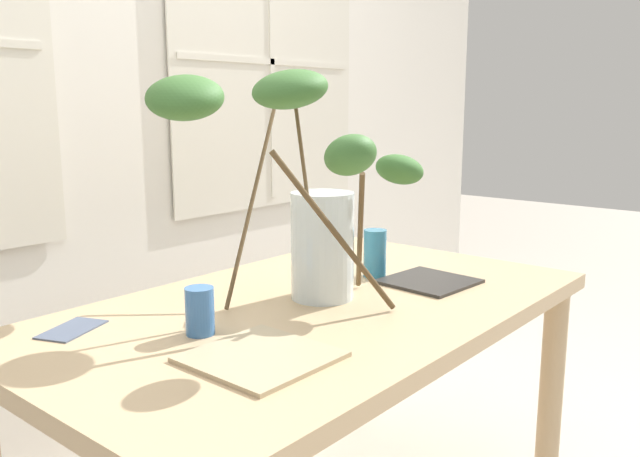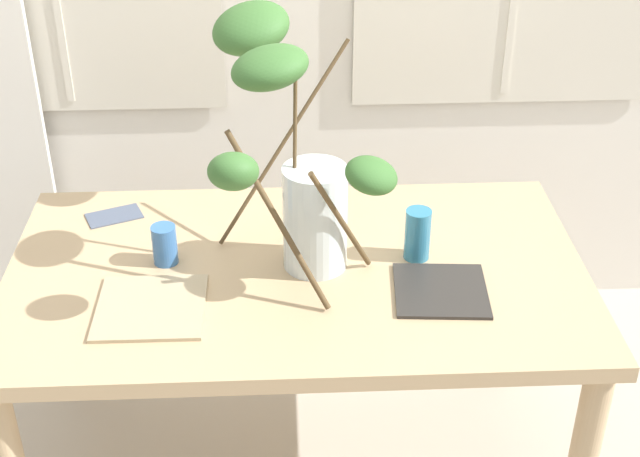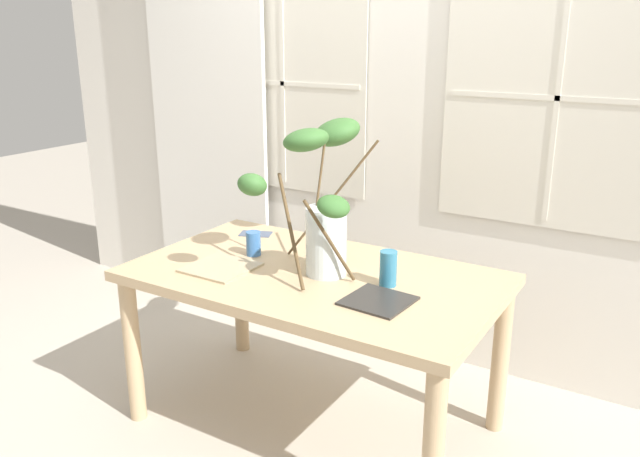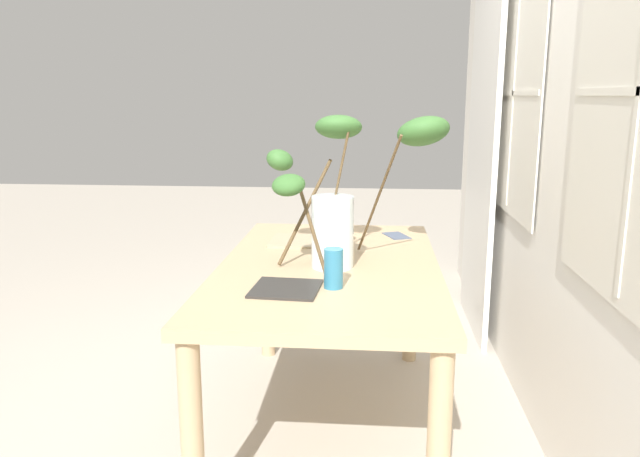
% 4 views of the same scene
% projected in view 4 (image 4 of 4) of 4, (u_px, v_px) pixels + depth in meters
% --- Properties ---
extents(ground, '(14.00, 14.00, 0.00)m').
position_uv_depth(ground, '(329.00, 424.00, 2.69)').
color(ground, '#B7AD9E').
extents(back_wall_with_windows, '(4.93, 0.14, 2.96)m').
position_uv_depth(back_wall_with_windows, '(579.00, 78.00, 2.30)').
color(back_wall_with_windows, silver).
rests_on(back_wall_with_windows, ground).
extents(curtain_sheer_side, '(0.86, 0.03, 2.58)m').
position_uv_depth(curtain_sheer_side, '(484.00, 117.00, 3.58)').
color(curtain_sheer_side, white).
rests_on(curtain_sheer_side, ground).
extents(dining_table, '(1.55, 0.90, 0.73)m').
position_uv_depth(dining_table, '(329.00, 285.00, 2.56)').
color(dining_table, tan).
rests_on(dining_table, ground).
extents(vase_with_branches, '(0.53, 0.84, 0.63)m').
position_uv_depth(vase_with_branches, '(350.00, 186.00, 2.47)').
color(vase_with_branches, silver).
rests_on(vase_with_branches, dining_table).
extents(drinking_glass_blue_left, '(0.07, 0.07, 0.11)m').
position_uv_depth(drinking_glass_blue_left, '(344.00, 232.00, 2.86)').
color(drinking_glass_blue_left, '#386BAD').
rests_on(drinking_glass_blue_left, dining_table).
extents(drinking_glass_blue_right, '(0.07, 0.07, 0.14)m').
position_uv_depth(drinking_glass_blue_right, '(333.00, 268.00, 2.20)').
color(drinking_glass_blue_right, teal).
rests_on(drinking_glass_blue_right, dining_table).
extents(plate_square_left, '(0.27, 0.27, 0.01)m').
position_uv_depth(plate_square_left, '(300.00, 241.00, 2.91)').
color(plate_square_left, tan).
rests_on(plate_square_left, dining_table).
extents(plate_square_right, '(0.25, 0.25, 0.01)m').
position_uv_depth(plate_square_right, '(286.00, 289.00, 2.19)').
color(plate_square_right, '#2D2B28').
rests_on(plate_square_right, dining_table).
extents(napkin_folded, '(0.18, 0.14, 0.00)m').
position_uv_depth(napkin_folded, '(396.00, 236.00, 3.03)').
color(napkin_folded, '#4C566B').
rests_on(napkin_folded, dining_table).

